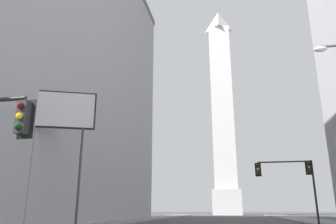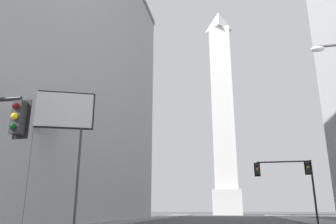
# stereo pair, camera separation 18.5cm
# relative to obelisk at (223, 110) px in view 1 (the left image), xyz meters

# --- Properties ---
(sidewalk_left) EXTENTS (5.00, 110.22, 0.15)m
(sidewalk_left) POSITION_rel_obelisk_xyz_m (-11.40, -58.78, -29.12)
(sidewalk_left) COLOR slate
(sidewalk_left) RESTS_ON ground_plane
(obelisk) EXTENTS (7.58, 7.58, 61.49)m
(obelisk) POSITION_rel_obelisk_xyz_m (0.00, 0.00, 0.00)
(obelisk) COLOR silver
(obelisk) RESTS_ON ground_plane
(traffic_light_mid_right) EXTENTS (5.41, 0.52, 5.95)m
(traffic_light_mid_right) POSITION_rel_obelisk_xyz_m (7.38, -59.09, -24.64)
(traffic_light_mid_right) COLOR black
(traffic_light_mid_right) RESTS_ON ground_plane
(billboard_sign) EXTENTS (4.83, 2.08, 10.08)m
(billboard_sign) POSITION_rel_obelisk_xyz_m (-10.65, -70.67, -21.00)
(billboard_sign) COLOR #3F3F42
(billboard_sign) RESTS_ON ground_plane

